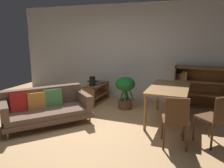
% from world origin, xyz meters
% --- Properties ---
extents(ground_plane, '(8.16, 8.16, 0.00)m').
position_xyz_m(ground_plane, '(0.00, 0.00, 0.00)').
color(ground_plane, tan).
extents(back_wall_panel, '(6.80, 0.10, 2.70)m').
position_xyz_m(back_wall_panel, '(0.00, 2.70, 1.35)').
color(back_wall_panel, silver).
rests_on(back_wall_panel, ground_plane).
extents(fabric_couch, '(1.77, 1.88, 0.73)m').
position_xyz_m(fabric_couch, '(-0.88, 0.14, 0.36)').
color(fabric_couch, olive).
rests_on(fabric_couch, ground_plane).
extents(media_console, '(0.39, 1.00, 0.51)m').
position_xyz_m(media_console, '(-0.55, 1.93, 0.24)').
color(media_console, brown).
rests_on(media_console, ground_plane).
extents(open_laptop, '(0.45, 0.38, 0.07)m').
position_xyz_m(open_laptop, '(-0.59, 2.04, 0.53)').
color(open_laptop, '#333338').
rests_on(open_laptop, media_console).
extents(desk_speaker, '(0.16, 0.16, 0.25)m').
position_xyz_m(desk_speaker, '(-0.56, 1.74, 0.63)').
color(desk_speaker, black).
rests_on(desk_speaker, media_console).
extents(potted_floor_plant, '(0.50, 0.50, 0.81)m').
position_xyz_m(potted_floor_plant, '(0.39, 1.70, 0.51)').
color(potted_floor_plant, brown).
rests_on(potted_floor_plant, ground_plane).
extents(dining_table, '(0.80, 1.45, 0.77)m').
position_xyz_m(dining_table, '(1.52, 1.22, 0.69)').
color(dining_table, olive).
rests_on(dining_table, ground_plane).
extents(dining_chair_near, '(0.60, 0.60, 0.88)m').
position_xyz_m(dining_chair_near, '(2.41, 0.41, 0.51)').
color(dining_chair_near, '#56351E').
rests_on(dining_chair_near, ground_plane).
extents(dining_chair_far, '(0.49, 0.50, 0.89)m').
position_xyz_m(dining_chair_far, '(1.79, 0.07, 0.51)').
color(dining_chair_far, '#56351E').
rests_on(dining_chair_far, ground_plane).
extents(bookshelf, '(1.24, 0.34, 1.05)m').
position_xyz_m(bookshelf, '(2.05, 2.51, 0.53)').
color(bookshelf, brown).
rests_on(bookshelf, ground_plane).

